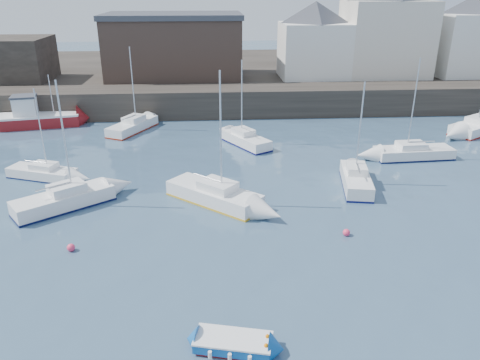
{
  "coord_description": "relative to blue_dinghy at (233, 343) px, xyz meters",
  "views": [
    {
      "loc": [
        -1.92,
        -16.67,
        13.53
      ],
      "look_at": [
        0.0,
        12.0,
        1.5
      ],
      "focal_mm": 35.0,
      "sensor_mm": 36.0,
      "label": 1
    }
  ],
  "objects": [
    {
      "name": "buoy_mid",
      "position": [
        7.08,
        8.79,
        -0.33
      ],
      "size": [
        0.42,
        0.42,
        0.42
      ],
      "primitive_type": "sphere",
      "color": "#FF3962",
      "rests_on": "ground"
    },
    {
      "name": "sailboat_h",
      "position": [
        -8.39,
        31.03,
        0.2
      ],
      "size": [
        4.67,
        6.53,
        8.12
      ],
      "color": "white",
      "rests_on": "ground"
    },
    {
      "name": "quay_wall",
      "position": [
        1.21,
        37.0,
        1.17
      ],
      "size": [
        90.0,
        5.0,
        3.0
      ],
      "primitive_type": "cube",
      "color": "#28231E",
      "rests_on": "ground"
    },
    {
      "name": "blue_dinghy",
      "position": [
        0.0,
        0.0,
        0.0
      ],
      "size": [
        3.31,
        1.99,
        0.59
      ],
      "color": "maroon",
      "rests_on": "ground"
    },
    {
      "name": "water",
      "position": [
        1.21,
        2.0,
        -0.33
      ],
      "size": [
        220.0,
        220.0,
        0.0
      ],
      "primitive_type": "plane",
      "color": "#2D4760",
      "rests_on": "ground"
    },
    {
      "name": "sailboat_e",
      "position": [
        -13.4,
        18.98,
        0.12
      ],
      "size": [
        5.56,
        3.43,
        6.82
      ],
      "color": "white",
      "rests_on": "ground"
    },
    {
      "name": "land_strip",
      "position": [
        1.21,
        55.0,
        1.07
      ],
      "size": [
        90.0,
        32.0,
        2.8
      ],
      "primitive_type": "cube",
      "color": "#28231E",
      "rests_on": "ground"
    },
    {
      "name": "buoy_far",
      "position": [
        -2.95,
        16.66,
        -0.33
      ],
      "size": [
        0.37,
        0.37,
        0.37
      ],
      "primitive_type": "sphere",
      "color": "#FF3962",
      "rests_on": "ground"
    },
    {
      "name": "sailboat_c",
      "position": [
        9.72,
        15.82,
        0.24
      ],
      "size": [
        2.79,
        5.91,
        7.48
      ],
      "color": "white",
      "rests_on": "ground"
    },
    {
      "name": "buoy_near",
      "position": [
        -8.49,
        8.13,
        -0.33
      ],
      "size": [
        0.44,
        0.44,
        0.44
      ],
      "primitive_type": "sphere",
      "color": "#FF3962",
      "rests_on": "ground"
    },
    {
      "name": "bldg_east_d",
      "position": [
        12.21,
        43.5,
        7.04
      ],
      "size": [
        11.14,
        11.14,
        8.95
      ],
      "color": "white",
      "rests_on": "land_strip"
    },
    {
      "name": "fishing_boat",
      "position": [
        -18.48,
        33.45,
        0.68
      ],
      "size": [
        8.27,
        4.37,
        5.2
      ],
      "color": "maroon",
      "rests_on": "ground"
    },
    {
      "name": "sailboat_d",
      "position": [
        16.33,
        21.41,
        0.18
      ],
      "size": [
        6.63,
        2.47,
        8.31
      ],
      "color": "white",
      "rests_on": "ground"
    },
    {
      "name": "sailboat_b",
      "position": [
        -0.52,
        13.82,
        0.25
      ],
      "size": [
        6.63,
        6.17,
        8.85
      ],
      "color": "white",
      "rests_on": "ground"
    },
    {
      "name": "sailboat_a",
      "position": [
        -10.31,
        13.66,
        0.26
      ],
      "size": [
        6.34,
        5.41,
        8.29
      ],
      "color": "white",
      "rests_on": "ground"
    },
    {
      "name": "bldg_east_a",
      "position": [
        21.21,
        44.0,
        8.48
      ],
      "size": [
        13.36,
        13.36,
        11.8
      ],
      "color": "beige",
      "rests_on": "land_strip"
    },
    {
      "name": "sailboat_f",
      "position": [
        2.46,
        25.87,
        0.2
      ],
      "size": [
        4.56,
        5.94,
        7.55
      ],
      "color": "white",
      "rests_on": "ground"
    },
    {
      "name": "bldg_east_b",
      "position": [
        32.21,
        43.5,
        7.54
      ],
      "size": [
        11.88,
        11.88,
        9.95
      ],
      "color": "white",
      "rests_on": "land_strip"
    },
    {
      "name": "warehouse",
      "position": [
        -4.79,
        45.0,
        6.29
      ],
      "size": [
        16.4,
        10.4,
        7.6
      ],
      "color": "#3D2D26",
      "rests_on": "land_strip"
    }
  ]
}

